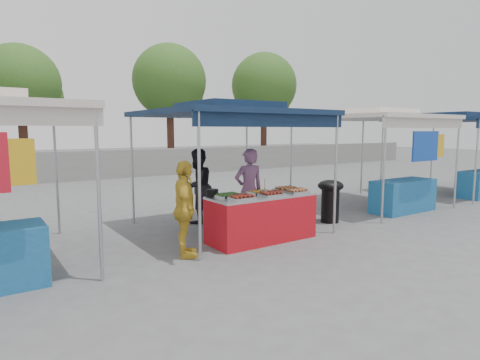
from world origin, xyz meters
TOP-DOWN VIEW (x-y plane):
  - ground_plane at (0.00, 0.00)m, footprint 80.00×80.00m
  - back_wall at (0.00, 11.00)m, footprint 40.00×0.25m
  - main_canopy at (0.00, 0.97)m, footprint 3.20×3.20m
  - neighbor_stall_right at (4.50, 0.57)m, footprint 3.20×3.20m
  - neighbor_stall_far at (8.50, 0.57)m, footprint 3.20×3.20m
  - tree_1 at (-2.24, 13.44)m, footprint 3.34×3.25m
  - tree_2 at (4.39, 13.17)m, footprint 3.70×3.67m
  - tree_3 at (10.28, 13.05)m, footprint 3.78×3.77m
  - vendor_table at (0.00, -0.10)m, footprint 2.00×0.80m
  - food_tray_fl at (-0.60, -0.34)m, footprint 0.42×0.30m
  - food_tray_fm at (0.05, -0.33)m, footprint 0.42×0.30m
  - food_tray_fr at (0.65, -0.34)m, footprint 0.42×0.30m
  - food_tray_bl at (-0.66, -0.01)m, footprint 0.42×0.30m
  - food_tray_bm at (0.04, 0.00)m, footprint 0.42×0.30m
  - food_tray_br at (0.65, -0.02)m, footprint 0.42×0.30m
  - cooking_pot at (-0.84, 0.25)m, footprint 0.22×0.22m
  - skewer_cup at (-0.04, -0.27)m, footprint 0.09×0.09m
  - wok_burner at (2.15, 0.22)m, footprint 0.56×0.56m
  - crate_left at (-0.37, 0.55)m, footprint 0.49×0.34m
  - crate_right at (0.16, 0.56)m, footprint 0.46×0.32m
  - crate_stacked at (0.16, 0.56)m, footprint 0.44×0.31m
  - vendor_woman at (0.20, 0.58)m, footprint 0.66×0.49m
  - helper_man at (-0.29, 1.83)m, footprint 0.93×0.81m
  - customer_person at (-1.61, -0.20)m, footprint 0.72×0.98m

SIDE VIEW (x-z plane):
  - ground_plane at x=0.00m, z-range 0.00..0.00m
  - crate_right at x=0.16m, z-range 0.00..0.27m
  - crate_left at x=-0.37m, z-range 0.00..0.29m
  - crate_stacked at x=0.16m, z-range 0.27..0.54m
  - vendor_table at x=0.00m, z-range 0.00..0.85m
  - wok_burner at x=2.15m, z-range 0.09..1.03m
  - back_wall at x=0.00m, z-range 0.00..1.20m
  - customer_person at x=-1.61m, z-range 0.00..1.55m
  - helper_man at x=-0.29m, z-range 0.00..1.62m
  - vendor_woman at x=0.20m, z-range 0.00..1.66m
  - food_tray_fl at x=-0.60m, z-range 0.85..0.92m
  - food_tray_fm at x=0.05m, z-range 0.85..0.92m
  - food_tray_fr at x=0.65m, z-range 0.85..0.92m
  - food_tray_bl at x=-0.66m, z-range 0.85..0.92m
  - food_tray_bm at x=0.04m, z-range 0.85..0.92m
  - food_tray_br at x=0.65m, z-range 0.85..0.92m
  - skewer_cup at x=-0.04m, z-range 0.85..0.96m
  - cooking_pot at x=-0.84m, z-range 0.85..0.98m
  - neighbor_stall_right at x=4.50m, z-range 0.32..2.89m
  - neighbor_stall_far at x=8.50m, z-range 0.32..2.89m
  - main_canopy at x=0.00m, z-range 1.08..3.65m
  - tree_1 at x=-2.24m, z-range 1.02..6.60m
  - tree_2 at x=4.39m, z-range 1.16..7.47m
  - tree_3 at x=10.28m, z-range 1.19..7.67m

